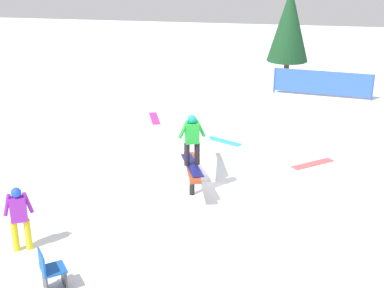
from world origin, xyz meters
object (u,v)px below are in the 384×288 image
object	(u,v)px
loose_snowboard_coral	(313,164)
folding_chair	(51,272)
main_rider_on_rail	(192,141)
bystander_purple	(19,216)
pine_tree_near	(289,24)
loose_snowboard_magenta	(154,118)
loose_snowboard_cyan	(224,141)
rail_feature	(192,171)

from	to	relation	value
loose_snowboard_coral	folding_chair	bearing A→B (deg)	15.47
main_rider_on_rail	bystander_purple	world-z (taller)	main_rider_on_rail
loose_snowboard_coral	pine_tree_near	bearing A→B (deg)	-123.42
folding_chair	loose_snowboard_magenta	bearing A→B (deg)	-34.53
loose_snowboard_cyan	loose_snowboard_coral	distance (m)	3.18
rail_feature	loose_snowboard_magenta	world-z (taller)	rail_feature
rail_feature	bystander_purple	size ratio (longest dim) A/B	1.29
loose_snowboard_coral	loose_snowboard_magenta	size ratio (longest dim) A/B	1.02
rail_feature	folding_chair	world-z (taller)	folding_chair
main_rider_on_rail	loose_snowboard_cyan	world-z (taller)	main_rider_on_rail
bystander_purple	loose_snowboard_cyan	bearing A→B (deg)	-141.62
main_rider_on_rail	pine_tree_near	distance (m)	12.87
bystander_purple	loose_snowboard_cyan	size ratio (longest dim) A/B	1.18
main_rider_on_rail	loose_snowboard_coral	size ratio (longest dim) A/B	1.06
rail_feature	folding_chair	xyz separation A→B (m)	(4.50, -1.94, -0.26)
loose_snowboard_coral	folding_chair	distance (m)	8.78
bystander_purple	loose_snowboard_coral	distance (m)	8.69
loose_snowboard_cyan	loose_snowboard_coral	xyz separation A→B (m)	(1.43, 2.84, 0.00)
main_rider_on_rail	pine_tree_near	xyz separation A→B (m)	(-12.61, 2.33, 1.12)
main_rider_on_rail	loose_snowboard_magenta	distance (m)	6.63
loose_snowboard_cyan	pine_tree_near	size ratio (longest dim) A/B	0.29
main_rider_on_rail	loose_snowboard_magenta	xyz separation A→B (m)	(-5.97, -2.45, -1.49)
loose_snowboard_cyan	pine_tree_near	distance (m)	9.19
rail_feature	main_rider_on_rail	world-z (taller)	main_rider_on_rail
loose_snowboard_cyan	rail_feature	bearing A→B (deg)	111.62
loose_snowboard_coral	pine_tree_near	distance (m)	10.39
loose_snowboard_coral	loose_snowboard_magenta	bearing A→B (deg)	-69.31
loose_snowboard_cyan	loose_snowboard_coral	size ratio (longest dim) A/B	0.88
loose_snowboard_magenta	folding_chair	xyz separation A→B (m)	(10.48, 0.52, 0.40)
pine_tree_near	rail_feature	bearing A→B (deg)	-10.49
loose_snowboard_cyan	pine_tree_near	world-z (taller)	pine_tree_near
bystander_purple	folding_chair	world-z (taller)	bystander_purple
loose_snowboard_cyan	folding_chair	size ratio (longest dim) A/B	1.42
loose_snowboard_cyan	pine_tree_near	bearing A→B (deg)	-75.77
bystander_purple	pine_tree_near	xyz separation A→B (m)	(-15.86, 5.49, 1.79)
loose_snowboard_cyan	folding_chair	bearing A→B (deg)	101.82
loose_snowboard_coral	folding_chair	size ratio (longest dim) A/B	1.63
bystander_purple	main_rider_on_rail	bearing A→B (deg)	-159.80
loose_snowboard_cyan	loose_snowboard_magenta	size ratio (longest dim) A/B	0.90
rail_feature	bystander_purple	distance (m)	4.54
rail_feature	pine_tree_near	bearing A→B (deg)	154.21
rail_feature	loose_snowboard_coral	bearing A→B (deg)	113.43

